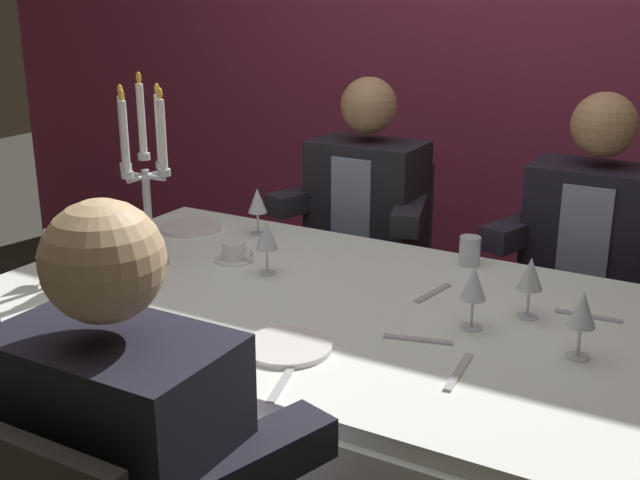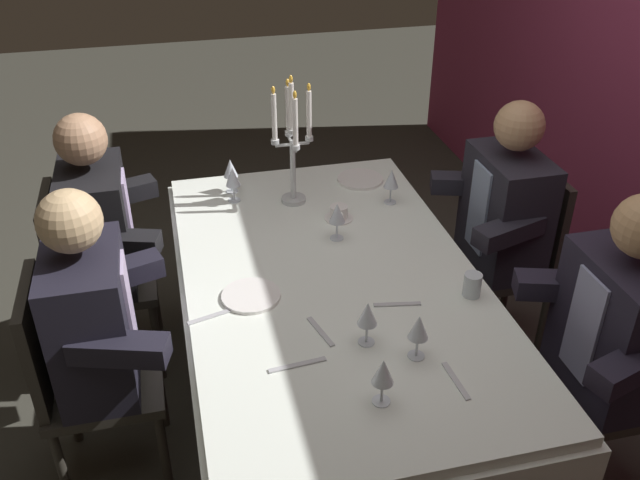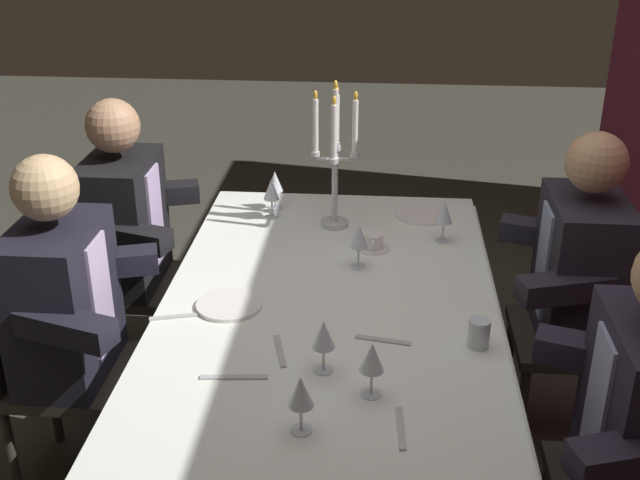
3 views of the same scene
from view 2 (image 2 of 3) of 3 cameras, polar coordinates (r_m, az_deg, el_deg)
The scene contains 23 objects.
ground_plane at distance 3.11m, azimuth 0.88°, elevation -14.28°, with size 12.00×12.00×0.00m, color #3C3A31.
dining_table at distance 2.70m, azimuth 0.98°, elevation -5.07°, with size 1.94×1.14×0.74m.
candelabra at distance 3.01m, azimuth -2.30°, elevation 7.87°, with size 0.19×0.19×0.59m.
dinner_plate_0 at distance 2.53m, azimuth -5.71°, elevation -4.60°, with size 0.22×0.22×0.01m, color white.
dinner_plate_1 at distance 3.32m, azimuth 3.33°, elevation 5.02°, with size 0.22×0.22×0.01m, color white.
wine_glass_0 at distance 3.19m, azimuth -7.39°, elevation 5.81°, with size 0.07×0.07×0.16m.
wine_glass_1 at distance 2.22m, azimuth 8.14°, elevation -7.19°, with size 0.07×0.07×0.16m.
wine_glass_2 at distance 2.05m, azimuth 5.22°, elevation -10.86°, with size 0.07×0.07×0.16m.
wine_glass_3 at distance 3.11m, azimuth -7.21°, elevation 5.13°, with size 0.07×0.07×0.16m.
wine_glass_4 at distance 2.25m, azimuth 3.93°, elevation -6.15°, with size 0.07×0.07×0.16m.
wine_glass_5 at distance 2.80m, azimuth 1.42°, elevation 2.14°, with size 0.07×0.07×0.16m.
wine_glass_6 at distance 3.09m, azimuth 5.90°, elevation 4.97°, with size 0.07×0.07×0.16m.
water_tumbler_0 at distance 2.56m, azimuth 12.44°, elevation -3.63°, with size 0.07×0.07×0.09m, color silver.
coffee_cup_0 at distance 2.98m, azimuth 1.57°, elevation 2.21°, with size 0.13×0.12×0.06m.
knife_0 at distance 2.46m, azimuth -8.78°, elevation -6.18°, with size 0.19×0.02×0.01m, color #B7B7BC.
fork_1 at distance 2.22m, azimuth 11.15°, elevation -11.32°, with size 0.17×0.02×0.01m, color #B7B7BC.
fork_2 at distance 2.49m, azimuth 6.38°, elevation -5.29°, with size 0.17×0.02×0.01m, color #B7B7BC.
knife_3 at distance 2.23m, azimuth -1.87°, elevation -10.25°, with size 0.19×0.02×0.01m, color #B7B7BC.
spoon_4 at distance 2.36m, azimuth 0.05°, elevation -7.55°, with size 0.17×0.02×0.01m, color #B7B7BC.
seated_diner_0 at distance 3.10m, azimuth -17.97°, elevation 1.09°, with size 0.63×0.48×1.24m.
seated_diner_1 at distance 3.18m, azimuth 15.16°, elevation 2.41°, with size 0.63×0.48×1.24m.
seated_diner_2 at distance 2.55m, azimuth -18.47°, elevation -6.32°, with size 0.63×0.48×1.24m.
seated_diner_3 at distance 2.61m, azimuth 23.39°, elevation -6.52°, with size 0.63×0.48×1.24m.
Camera 2 is at (2.09, -0.55, 2.24)m, focal length 38.82 mm.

